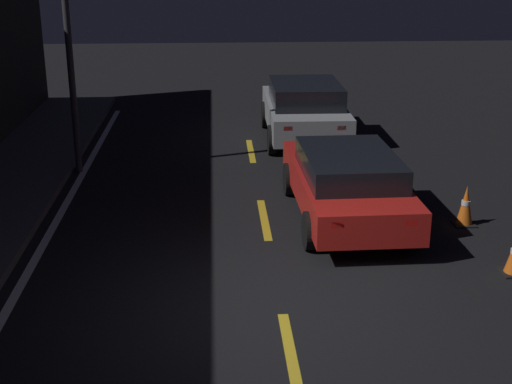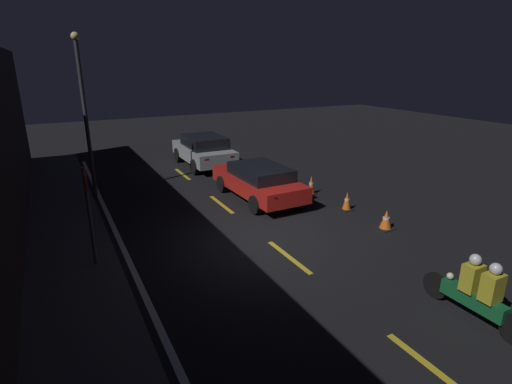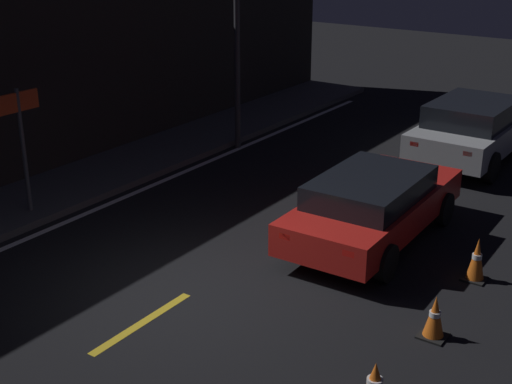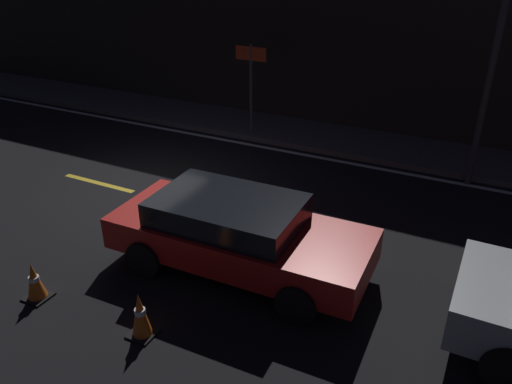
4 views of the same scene
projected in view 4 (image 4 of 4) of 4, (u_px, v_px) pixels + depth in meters
ground_plane at (133, 192)px, 11.11m from camera, size 56.00×56.00×0.00m
raised_curb at (240, 123)px, 15.06m from camera, size 28.00×2.07×0.14m
building_front at (258, 30)px, 14.85m from camera, size 28.00×0.30×5.26m
lane_dash_c at (99, 183)px, 11.51m from camera, size 2.00×0.14×0.01m
lane_dash_d at (276, 228)px, 9.70m from camera, size 2.00×0.14×0.01m
lane_solid_kerb at (218, 139)px, 14.07m from camera, size 25.20×0.14×0.01m
taxi_red at (237, 232)px, 8.25m from camera, size 4.37×1.94×1.28m
traffic_cone_mid at (35, 281)px, 7.70m from camera, size 0.38×0.38×0.63m
traffic_cone_far at (140, 315)px, 6.94m from camera, size 0.37×0.37×0.72m
shop_sign at (251, 71)px, 13.59m from camera, size 0.90×0.08×2.40m
street_lamp at (498, 39)px, 10.04m from camera, size 0.28×0.28×5.76m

